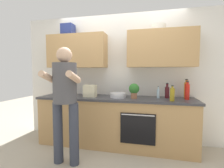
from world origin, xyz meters
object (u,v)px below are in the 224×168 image
Objects in this scene: bottle_juice at (186,90)px; grocery_bag_rice at (90,91)px; mixing_bowl at (118,95)px; cup_coffee at (84,93)px; potted_herb at (134,90)px; bottle_wine at (167,92)px; bottle_hotsauce at (187,91)px; bottle_water at (158,93)px; bottle_oil at (172,94)px; bottle_vinegar at (61,88)px; person_standing at (65,96)px; bottle_syrup at (95,91)px.

bottle_juice is 1.73m from grocery_bag_rice.
cup_coffee is at bearing 166.76° from mixing_bowl.
bottle_wine is at bearing 18.17° from potted_herb.
potted_herb is (-0.88, -0.09, 0.02)m from bottle_hotsauce.
bottle_wine is at bearing -166.09° from bottle_juice.
potted_herb is (-0.41, -0.16, 0.07)m from bottle_water.
bottle_oil reaches higher than grocery_bag_rice.
cup_coffee is at bearing 134.21° from grocery_bag_rice.
bottle_vinegar is at bearing 178.11° from bottle_hotsauce.
bottle_water is at bearing -0.37° from bottle_vinegar.
grocery_bag_rice is (-1.43, 0.12, 0.00)m from bottle_oil.
bottle_wine is 1.06× the size of bottle_oil.
person_standing is 1.17m from potted_herb.
bottle_juice is 0.50m from bottle_water.
person_standing reaches higher than grocery_bag_rice.
person_standing is at bearing -155.98° from bottle_hotsauce.
bottle_water is (-0.20, 0.27, -0.02)m from bottle_oil.
person_standing is 1.74m from bottle_wine.
bottle_vinegar reaches higher than grocery_bag_rice.
bottle_vinegar is (-0.71, -0.04, 0.06)m from bottle_syrup.
bottle_water is 0.72× the size of mixing_bowl.
bottle_juice is at bearing 16.62° from potted_herb.
mixing_bowl is at bearing -177.48° from bottle_hotsauce.
bottle_hotsauce is 0.33m from bottle_wine.
bottle_juice is at bearing 8.89° from grocery_bag_rice.
bottle_water is 0.71m from mixing_bowl.
bottle_vinegar is 1.26× the size of potted_herb.
bottle_hotsauce is 0.18m from bottle_juice.
person_standing is 8.53× the size of bottle_syrup.
cup_coffee is 0.34× the size of potted_herb.
potted_herb is (-0.56, -0.19, 0.04)m from bottle_wine.
bottle_hotsauce is (1.67, -0.12, 0.06)m from bottle_syrup.
potted_herb is (1.02, -0.21, 0.11)m from cup_coffee.
bottle_syrup is at bearing 175.93° from bottle_hotsauce.
bottle_oil is 0.34m from bottle_water.
bottle_juice is at bearing 2.34° from bottle_vinegar.
bottle_syrup is 0.61× the size of bottle_vinegar.
potted_herb is at bearing -0.02° from grocery_bag_rice.
potted_herb reaches higher than grocery_bag_rice.
bottle_syrup is 0.64× the size of bottle_hotsauce.
bottle_water reaches higher than bottle_syrup.
person_standing is 1.05m from bottle_vinegar.
grocery_bag_rice is (-1.22, -0.16, 0.03)m from bottle_water.
person_standing is at bearing -99.12° from grocery_bag_rice.
person_standing is 5.08× the size of bottle_juice.
bottle_wine is 1.39m from grocery_bag_rice.
bottle_oil is (0.05, -0.30, -0.00)m from bottle_wine.
person_standing is at bearing -151.74° from bottle_juice.
person_standing is 5.48× the size of bottle_hotsauce.
bottle_oil is 1.21× the size of bottle_water.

